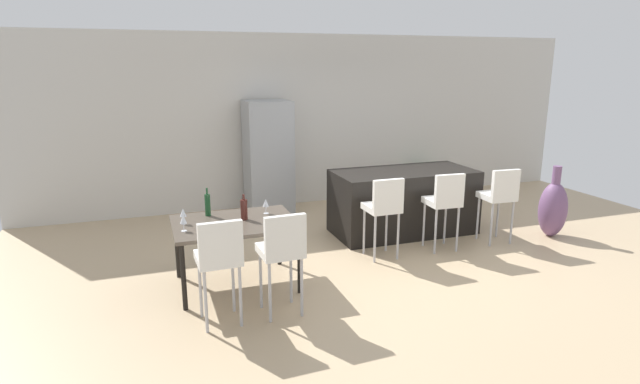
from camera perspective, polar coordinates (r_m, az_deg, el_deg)
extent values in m
plane|color=tan|center=(6.82, 7.32, -6.62)|extent=(10.00, 10.00, 0.00)
cube|color=beige|center=(9.01, -0.36, 8.05)|extent=(10.00, 0.12, 2.90)
cube|color=black|center=(7.51, 9.29, -1.07)|extent=(2.03, 0.94, 0.92)
cube|color=white|center=(6.45, 6.90, -1.75)|extent=(0.40, 0.40, 0.08)
cube|color=white|center=(6.24, 7.66, -0.21)|extent=(0.40, 0.06, 0.36)
cylinder|color=#B2B2B7|center=(6.62, 4.95, -4.40)|extent=(0.03, 0.03, 0.61)
cylinder|color=#B2B2B7|center=(6.75, 7.43, -4.09)|extent=(0.03, 0.03, 0.61)
cylinder|color=#B2B2B7|center=(6.35, 6.16, -5.26)|extent=(0.03, 0.03, 0.61)
cylinder|color=#B2B2B7|center=(6.49, 8.71, -4.91)|extent=(0.03, 0.03, 0.61)
cube|color=white|center=(6.87, 13.48, -1.06)|extent=(0.42, 0.42, 0.08)
cube|color=white|center=(6.67, 14.30, 0.40)|extent=(0.40, 0.08, 0.36)
cylinder|color=#B2B2B7|center=(7.02, 11.54, -3.55)|extent=(0.03, 0.03, 0.61)
cylinder|color=#B2B2B7|center=(7.17, 13.81, -3.30)|extent=(0.03, 0.03, 0.61)
cylinder|color=#B2B2B7|center=(6.76, 12.79, -4.33)|extent=(0.03, 0.03, 0.61)
cylinder|color=#B2B2B7|center=(6.91, 15.12, -4.05)|extent=(0.03, 0.03, 0.61)
cube|color=white|center=(7.36, 19.15, -0.45)|extent=(0.42, 0.42, 0.08)
cube|color=white|center=(7.18, 20.07, 0.93)|extent=(0.40, 0.08, 0.36)
cylinder|color=#B2B2B7|center=(7.49, 17.24, -2.80)|extent=(0.03, 0.03, 0.61)
cylinder|color=#B2B2B7|center=(7.67, 19.24, -2.57)|extent=(0.03, 0.03, 0.61)
cylinder|color=#B2B2B7|center=(7.24, 18.62, -3.49)|extent=(0.03, 0.03, 0.61)
cylinder|color=#B2B2B7|center=(7.42, 20.66, -3.23)|extent=(0.03, 0.03, 0.61)
cube|color=#4C4238|center=(5.63, -9.50, -3.47)|extent=(1.32, 0.98, 0.04)
cylinder|color=black|center=(6.09, -15.68, -6.12)|extent=(0.05, 0.05, 0.70)
cylinder|color=black|center=(6.26, -4.60, -5.06)|extent=(0.05, 0.05, 0.70)
cylinder|color=black|center=(5.29, -15.02, -9.20)|extent=(0.05, 0.05, 0.70)
cylinder|color=black|center=(5.49, -2.29, -7.85)|extent=(0.05, 0.05, 0.70)
cube|color=white|center=(4.87, -11.31, -7.23)|extent=(0.41, 0.41, 0.08)
cube|color=white|center=(4.64, -11.06, -5.43)|extent=(0.40, 0.08, 0.36)
cylinder|color=#B2B2B7|center=(5.13, -13.24, -10.40)|extent=(0.03, 0.03, 0.61)
cylinder|color=#B2B2B7|center=(5.18, -9.68, -9.98)|extent=(0.03, 0.03, 0.61)
cylinder|color=#B2B2B7|center=(4.84, -12.66, -11.90)|extent=(0.03, 0.03, 0.61)
cylinder|color=#B2B2B7|center=(4.89, -8.89, -11.44)|extent=(0.03, 0.03, 0.61)
cube|color=white|center=(4.98, -4.47, -6.52)|extent=(0.42, 0.42, 0.08)
cube|color=white|center=(4.75, -3.89, -4.72)|extent=(0.40, 0.08, 0.36)
cylinder|color=#B2B2B7|center=(5.21, -6.64, -9.71)|extent=(0.03, 0.03, 0.61)
cylinder|color=#B2B2B7|center=(5.30, -3.27, -9.23)|extent=(0.03, 0.03, 0.61)
cylinder|color=#B2B2B7|center=(4.93, -5.62, -11.12)|extent=(0.03, 0.03, 0.61)
cylinder|color=#B2B2B7|center=(5.02, -2.06, -10.58)|extent=(0.03, 0.03, 0.61)
cylinder|color=#471E19|center=(5.65, -8.50, -1.97)|extent=(0.08, 0.08, 0.22)
cylinder|color=#471E19|center=(5.61, -8.55, -0.57)|extent=(0.03, 0.03, 0.06)
cylinder|color=#194723|center=(5.86, -12.46, -1.43)|extent=(0.06, 0.06, 0.25)
cylinder|color=#194723|center=(5.82, -12.54, 0.09)|extent=(0.02, 0.02, 0.07)
cylinder|color=silver|center=(5.42, -14.97, -4.22)|extent=(0.06, 0.06, 0.00)
cylinder|color=silver|center=(5.40, -14.99, -3.80)|extent=(0.01, 0.01, 0.08)
cone|color=silver|center=(5.38, -15.05, -2.94)|extent=(0.07, 0.07, 0.09)
cylinder|color=silver|center=(5.66, -14.99, -3.44)|extent=(0.06, 0.06, 0.00)
cylinder|color=silver|center=(5.64, -15.01, -3.04)|extent=(0.01, 0.01, 0.08)
cone|color=silver|center=(5.62, -15.07, -2.21)|extent=(0.07, 0.07, 0.09)
cylinder|color=silver|center=(5.87, -6.06, -2.39)|extent=(0.06, 0.06, 0.00)
cylinder|color=silver|center=(5.86, -6.07, -1.99)|extent=(0.01, 0.01, 0.08)
cone|color=silver|center=(5.84, -6.09, -1.19)|extent=(0.07, 0.07, 0.09)
cube|color=#939699|center=(8.39, -5.82, 3.87)|extent=(0.72, 0.68, 1.84)
ellipsoid|color=#704C75|center=(7.97, 24.59, -1.79)|extent=(0.39, 0.39, 0.78)
cylinder|color=#704C75|center=(7.86, 24.96, 1.72)|extent=(0.12, 0.12, 0.26)
cylinder|color=beige|center=(9.69, 11.94, 0.13)|extent=(0.24, 0.24, 0.22)
sphere|color=#2D6B33|center=(9.62, 12.04, 1.96)|extent=(0.46, 0.46, 0.46)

